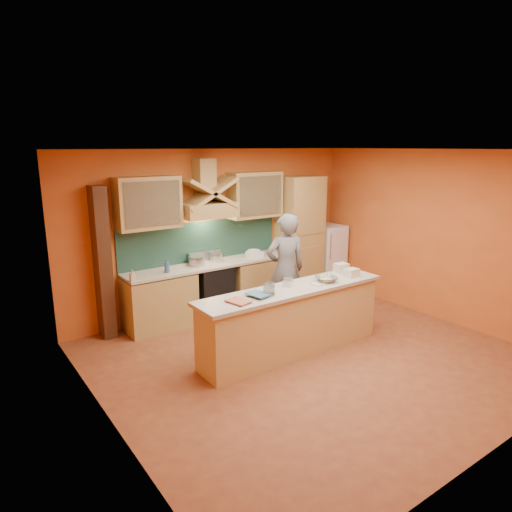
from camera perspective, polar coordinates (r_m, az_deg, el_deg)
floor at (r=6.51m, az=6.87°, el=-12.42°), size 5.50×5.00×0.01m
ceiling at (r=5.86m, az=7.67°, el=13.03°), size 5.50×5.00×0.01m
wall_back at (r=8.00m, az=-4.96°, el=3.15°), size 5.50×0.02×2.80m
wall_front at (r=4.61m, az=28.91°, el=-6.50°), size 5.50×0.02×2.80m
wall_left at (r=4.69m, az=-18.44°, el=-5.11°), size 0.02×5.00×2.80m
wall_right at (r=8.12m, az=21.70°, el=2.38°), size 0.02×5.00×2.80m
base_cabinet_left at (r=7.44m, az=-11.95°, el=-5.64°), size 1.10×0.60×0.86m
base_cabinet_right at (r=8.33m, az=0.08°, el=-3.24°), size 1.10×0.60×0.86m
counter_top at (r=7.71m, az=-5.66°, el=-1.07°), size 3.00×0.62×0.04m
stove at (r=7.84m, az=-5.59°, el=-4.26°), size 0.60×0.58×0.90m
backsplash at (r=7.87m, az=-6.76°, el=1.82°), size 3.00×0.03×0.70m
range_hood at (r=7.57m, az=-6.02°, el=5.75°), size 0.92×0.50×0.24m
hood_chimney at (r=7.60m, az=-6.51°, el=10.16°), size 0.30×0.30×0.50m
upper_cabinet_left at (r=7.19m, az=-13.34°, el=6.48°), size 1.00×0.35×0.80m
upper_cabinet_right at (r=8.15m, az=-0.14°, el=7.66°), size 1.00×0.35×0.80m
pantry_column at (r=8.76m, az=5.42°, el=2.39°), size 0.80×0.60×2.30m
fridge at (r=9.37m, az=8.82°, el=-0.10°), size 0.58×0.60×1.30m
trim_column_left at (r=7.12m, az=-18.62°, el=-0.91°), size 0.20×0.30×2.30m
island_body at (r=6.48m, az=4.52°, el=-8.25°), size 2.80×0.55×0.88m
island_top at (r=6.32m, az=4.60°, el=-4.20°), size 2.90×0.62×0.05m
person at (r=7.37m, az=3.68°, el=-1.67°), size 0.76×0.60×1.82m
pot_large at (r=7.61m, az=-7.41°, el=-0.75°), size 0.31×0.31×0.15m
pot_small at (r=7.82m, az=-5.01°, el=-0.29°), size 0.27×0.27×0.15m
soap_bottle_a at (r=6.88m, az=-15.17°, el=-2.38°), size 0.08×0.08×0.17m
soap_bottle_b at (r=7.24m, az=-11.08°, el=-1.19°), size 0.09×0.09×0.22m
bowl_back at (r=8.31m, az=-0.28°, el=0.48°), size 0.31×0.31×0.08m
dish_rack at (r=8.11m, az=-0.19°, el=0.22°), size 0.27×0.22×0.09m
book_lower at (r=5.64m, az=-2.95°, el=-5.97°), size 0.28×0.34×0.03m
book_upper at (r=5.85m, az=-0.52°, el=-5.04°), size 0.27×0.33×0.02m
jar_large at (r=5.97m, az=1.65°, el=-4.25°), size 0.20×0.20×0.14m
jar_small at (r=6.09m, az=1.71°, el=-3.90°), size 0.12×0.12×0.14m
kitchen_scale at (r=6.36m, az=4.04°, el=-3.39°), size 0.14×0.14×0.09m
mixing_bowl at (r=6.63m, az=8.78°, el=-2.89°), size 0.39×0.39×0.08m
cloth at (r=6.52m, az=7.88°, el=-3.43°), size 0.24×0.19×0.01m
grocery_bag_a at (r=7.18m, az=10.60°, el=-1.44°), size 0.21×0.17×0.13m
grocery_bag_b at (r=6.95m, az=11.86°, el=-2.05°), size 0.20×0.16×0.12m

